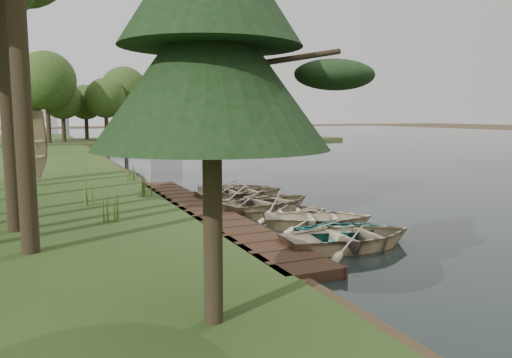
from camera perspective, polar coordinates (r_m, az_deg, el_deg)
name	(u,v)px	position (r m, az deg, el deg)	size (l,w,h in m)	color
ground	(245,214)	(19.01, -1.23, -4.01)	(300.00, 300.00, 0.00)	#3D2F1D
water	(448,153)	(52.72, 21.10, 2.84)	(130.00, 200.00, 0.05)	black
boardwalk	(205,213)	(18.44, -5.84, -3.93)	(1.60, 16.00, 0.30)	#362114
peninsula	(158,141)	(68.99, -11.15, 4.33)	(50.00, 14.00, 0.45)	#38441E
far_trees	(131,94)	(68.29, -14.04, 9.42)	(45.60, 5.60, 8.80)	black
bridge	(114,102)	(138.62, -15.94, 8.49)	(95.90, 4.00, 8.60)	#A5A5A0
building_a	(162,98)	(161.62, -10.67, 9.14)	(10.00, 8.00, 18.00)	#A5A5A0
building_b	(42,107)	(162.24, -23.29, 7.60)	(8.00, 8.00, 12.00)	#A5A5A0
rowboat_0	(351,233)	(14.24, 10.75, -6.14)	(2.83, 3.97, 0.82)	#CAB792
rowboat_1	(344,228)	(15.40, 10.05, -5.49)	(2.13, 2.98, 0.62)	#2D7E73
rowboat_2	(318,216)	(16.64, 7.12, -4.22)	(2.59, 3.63, 0.75)	#CAB792
rowboat_3	(285,209)	(18.09, 3.37, -3.43)	(2.18, 3.05, 0.63)	#CAB792
rowboat_4	(270,200)	(19.30, 1.59, -2.43)	(2.87, 4.02, 0.83)	#CAB792
rowboat_5	(254,197)	(20.32, -0.24, -2.08)	(2.52, 3.53, 0.73)	#CAB792
rowboat_6	(241,191)	(21.73, -1.76, -1.35)	(2.81, 3.94, 0.82)	#CAB792
rowboat_7	(236,187)	(23.07, -2.26, -0.95)	(2.51, 3.52, 0.73)	#CAB792
stored_rowboat	(39,173)	(28.66, -23.57, 0.60)	(2.60, 3.65, 0.76)	#CAB792
pine_tree	(210,18)	(8.19, -5.23, 17.80)	(3.80, 3.80, 8.00)	black
reeds_0	(111,209)	(16.82, -16.24, -3.26)	(0.60, 0.60, 0.87)	#3F661E
reeds_1	(147,185)	(21.77, -12.38, -0.67)	(0.60, 0.60, 0.94)	#3F661E
reeds_2	(90,192)	(20.07, -18.46, -1.40)	(0.60, 0.60, 1.05)	#3F661E
reeds_3	(130,172)	(26.90, -14.18, 0.74)	(0.60, 0.60, 0.89)	#3F661E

